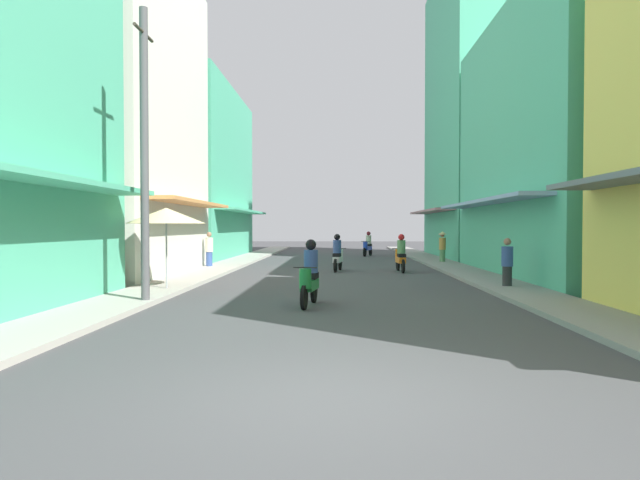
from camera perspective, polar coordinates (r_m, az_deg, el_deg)
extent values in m
plane|color=#424244|center=(23.81, 1.73, -3.17)|extent=(95.72, 95.72, 0.00)
cube|color=#ADA89E|center=(24.38, -10.56, -2.94)|extent=(1.73, 51.51, 0.12)
cube|color=gray|center=(24.34, 14.04, -2.96)|extent=(1.73, 51.51, 0.12)
cube|color=#4CB28C|center=(11.85, -26.65, 5.67)|extent=(1.10, 9.71, 0.12)
cube|color=silver|center=(23.53, -21.41, 11.71)|extent=(6.00, 9.44, 12.29)
cube|color=#D88C4C|center=(22.01, -12.92, 3.73)|extent=(1.10, 8.50, 0.12)
cube|color=#4CB28C|center=(34.29, -13.59, 6.48)|extent=(6.00, 12.67, 9.92)
cube|color=#4CB28C|center=(33.40, -7.77, 2.93)|extent=(1.10, 11.41, 0.12)
cube|color=#4CB28C|center=(23.23, 24.92, 8.88)|extent=(6.00, 12.87, 9.94)
cube|color=#8CA5CC|center=(21.93, 16.39, 3.71)|extent=(1.10, 11.58, 0.12)
cube|color=#4CB28C|center=(35.39, 16.98, 12.29)|extent=(6.00, 11.18, 17.25)
cube|color=#B7727F|center=(34.02, 11.20, 2.89)|extent=(1.10, 10.06, 0.12)
cylinder|color=black|center=(24.20, 2.08, -2.43)|extent=(0.17, 0.57, 0.56)
cylinder|color=black|center=(22.97, 1.59, -2.63)|extent=(0.17, 0.57, 0.56)
cube|color=silver|center=(23.52, 1.82, -2.00)|extent=(0.43, 1.03, 0.24)
cube|color=black|center=(23.31, 1.74, -1.54)|extent=(0.36, 0.60, 0.14)
cylinder|color=silver|center=(24.05, 2.03, -1.45)|extent=(0.28, 0.28, 0.45)
cylinder|color=black|center=(24.04, 2.03, -0.85)|extent=(0.55, 0.12, 0.03)
cylinder|color=#334C8C|center=(23.35, 1.76, -0.67)|extent=(0.34, 0.34, 0.55)
sphere|color=black|center=(23.34, 1.76, 0.31)|extent=(0.26, 0.26, 0.26)
cylinder|color=black|center=(12.65, -1.63, -5.90)|extent=(0.15, 0.57, 0.56)
cylinder|color=black|center=(13.87, -0.62, -5.26)|extent=(0.15, 0.57, 0.56)
cube|color=#197233|center=(13.28, -1.06, -4.60)|extent=(0.41, 1.03, 0.24)
cube|color=black|center=(13.46, -0.90, -3.67)|extent=(0.35, 0.59, 0.14)
cylinder|color=#197233|center=(12.73, -1.53, -3.96)|extent=(0.28, 0.28, 0.45)
cylinder|color=black|center=(12.71, -1.53, -2.84)|extent=(0.55, 0.10, 0.03)
cylinder|color=#334C8C|center=(13.39, -0.94, -2.19)|extent=(0.34, 0.34, 0.55)
sphere|color=black|center=(13.37, -0.94, -0.48)|extent=(0.26, 0.26, 0.26)
cylinder|color=black|center=(24.09, 7.97, -2.46)|extent=(0.11, 0.56, 0.56)
cylinder|color=black|center=(22.86, 8.49, -2.66)|extent=(0.11, 0.56, 0.56)
cube|color=orange|center=(23.41, 8.25, -2.03)|extent=(0.34, 1.02, 0.24)
cube|color=black|center=(23.20, 8.33, -1.57)|extent=(0.31, 0.58, 0.14)
cylinder|color=orange|center=(23.94, 8.02, -1.47)|extent=(0.28, 0.28, 0.45)
cylinder|color=black|center=(23.93, 8.02, -0.88)|extent=(0.55, 0.06, 0.03)
cylinder|color=#598C59|center=(23.23, 8.31, -0.70)|extent=(0.34, 0.34, 0.55)
sphere|color=red|center=(23.22, 8.32, 0.29)|extent=(0.26, 0.26, 0.26)
cylinder|color=black|center=(35.31, 4.60, -1.24)|extent=(0.27, 0.55, 0.56)
cylinder|color=black|center=(36.51, 5.18, -1.15)|extent=(0.27, 0.55, 0.56)
cube|color=#1E38B7|center=(35.95, 4.92, -0.84)|extent=(0.60, 1.04, 0.24)
cube|color=black|center=(36.13, 5.01, -0.51)|extent=(0.45, 0.62, 0.14)
cylinder|color=#1E38B7|center=(35.42, 4.66, -0.55)|extent=(0.28, 0.28, 0.45)
cylinder|color=black|center=(35.41, 4.66, -0.14)|extent=(0.53, 0.21, 0.03)
cylinder|color=beige|center=(36.08, 4.99, 0.04)|extent=(0.34, 0.34, 0.55)
sphere|color=maroon|center=(36.07, 4.99, 0.68)|extent=(0.26, 0.26, 0.26)
cylinder|color=#262628|center=(17.59, 18.58, -3.70)|extent=(0.28, 0.28, 0.70)
cylinder|color=#334C8C|center=(17.54, 18.60, -1.59)|extent=(0.34, 0.34, 0.59)
sphere|color=#9E7256|center=(17.53, 18.61, -0.17)|extent=(0.22, 0.22, 0.22)
cylinder|color=#598C59|center=(28.85, 12.40, -1.69)|extent=(0.28, 0.28, 0.72)
cylinder|color=#BF8C3F|center=(28.82, 12.40, -0.37)|extent=(0.34, 0.34, 0.61)
sphere|color=#9E7256|center=(28.82, 12.41, 0.51)|extent=(0.22, 0.22, 0.22)
cone|color=#D1B77A|center=(28.81, 12.41, 0.71)|extent=(0.44, 0.44, 0.16)
cylinder|color=#334C8C|center=(25.43, -11.26, -2.05)|extent=(0.28, 0.28, 0.76)
cylinder|color=beige|center=(25.40, -11.27, -0.47)|extent=(0.34, 0.34, 0.64)
sphere|color=#9E7256|center=(25.39, -11.27, 0.56)|extent=(0.22, 0.22, 0.22)
cylinder|color=#99999E|center=(16.56, -15.42, -1.30)|extent=(0.05, 0.05, 2.25)
cone|color=beige|center=(16.55, -15.45, 2.42)|extent=(2.23, 2.23, 0.45)
cylinder|color=#4C4C4F|center=(14.13, -17.51, 8.09)|extent=(0.20, 0.20, 7.10)
cylinder|color=#3F382D|center=(14.77, -17.60, 19.54)|extent=(0.08, 1.20, 0.08)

